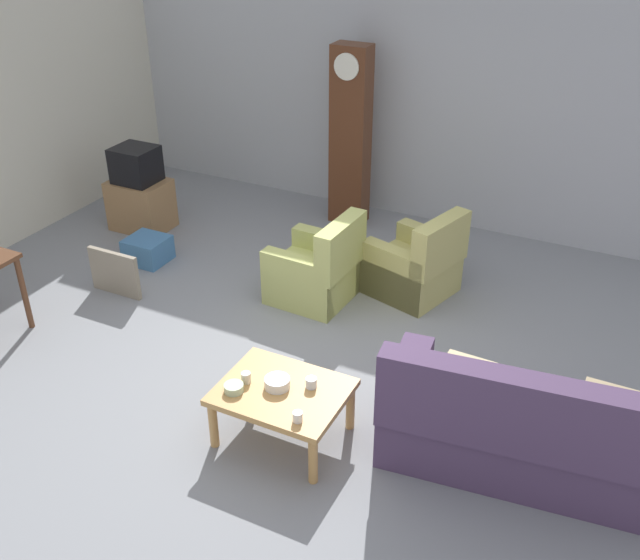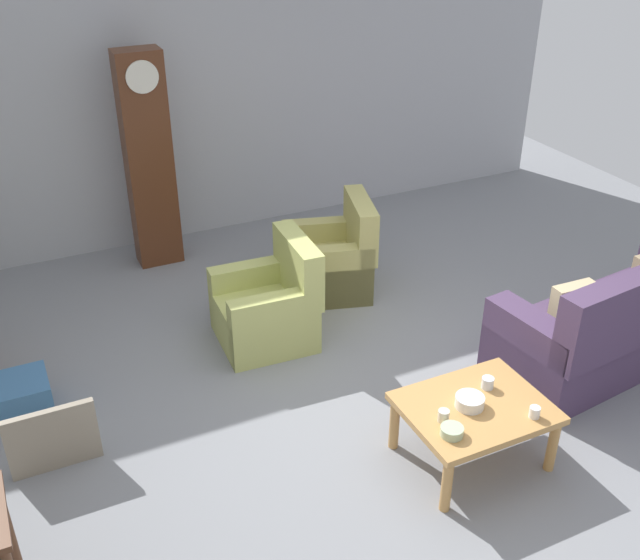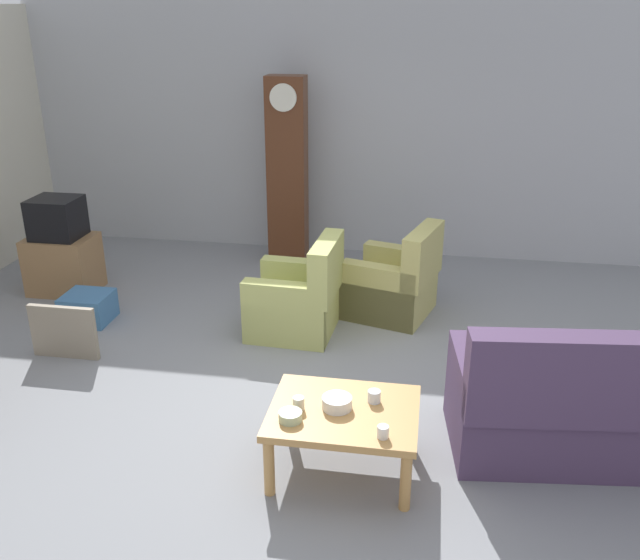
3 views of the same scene
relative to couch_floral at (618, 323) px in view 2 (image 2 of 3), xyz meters
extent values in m
plane|color=gray|center=(-2.07, 0.34, -0.35)|extent=(10.40, 10.40, 0.00)
cube|color=#ADAFB5|center=(-2.07, 3.94, 1.25)|extent=(8.40, 0.16, 3.20)
cube|color=#4C3856|center=(-0.01, 0.07, -0.13)|extent=(2.18, 1.07, 0.44)
cube|color=#4C3856|center=(-0.93, -0.04, -0.01)|extent=(0.33, 0.86, 0.68)
cube|color=#C6B284|center=(-0.49, 0.06, 0.27)|extent=(0.36, 0.13, 0.36)
cube|color=#B7BC66|center=(-2.51, 1.51, -0.15)|extent=(0.80, 0.80, 0.40)
cube|color=#B7BC66|center=(-2.19, 1.50, 0.31)|extent=(0.22, 0.77, 0.52)
cube|color=#B7BC66|center=(-2.49, 1.81, -0.05)|extent=(0.77, 0.20, 0.60)
cube|color=#B7BC66|center=(-2.52, 1.21, -0.05)|extent=(0.77, 0.20, 0.60)
cube|color=tan|center=(-1.64, 2.07, -0.15)|extent=(0.94, 0.94, 0.40)
cube|color=tan|center=(-1.33, 1.98, 0.31)|extent=(0.38, 0.78, 0.52)
cube|color=tan|center=(-1.56, 2.36, -0.05)|extent=(0.77, 0.36, 0.60)
cube|color=tan|center=(-1.72, 1.78, -0.05)|extent=(0.77, 0.36, 0.60)
cube|color=tan|center=(-1.76, -0.47, 0.08)|extent=(0.96, 0.76, 0.05)
cylinder|color=tan|center=(-2.18, -0.79, -0.15)|extent=(0.07, 0.07, 0.41)
cylinder|color=tan|center=(-1.34, -0.79, -0.15)|extent=(0.07, 0.07, 0.41)
cylinder|color=tan|center=(-2.18, -0.14, -0.15)|extent=(0.07, 0.07, 0.41)
cylinder|color=tan|center=(-1.34, -0.14, -0.15)|extent=(0.07, 0.07, 0.41)
cylinder|color=#56331E|center=(-4.69, -0.20, 0.03)|extent=(0.06, 0.06, 0.76)
cube|color=#562D19|center=(-2.94, 3.38, 0.73)|extent=(0.44, 0.28, 2.16)
cylinder|color=silver|center=(-2.94, 3.23, 1.58)|extent=(0.30, 0.02, 0.30)
cube|color=gray|center=(-4.36, 0.67, -0.11)|extent=(0.60, 0.05, 0.48)
cube|color=teal|center=(-4.52, 1.39, -0.21)|extent=(0.44, 0.41, 0.28)
cylinder|color=white|center=(-1.49, -0.73, 0.15)|extent=(0.07, 0.07, 0.08)
cylinder|color=silver|center=(-1.58, -0.34, 0.15)|extent=(0.09, 0.09, 0.08)
cylinder|color=beige|center=(-2.05, -0.51, 0.15)|extent=(0.08, 0.08, 0.09)
cylinder|color=white|center=(-1.81, -0.46, 0.15)|extent=(0.20, 0.20, 0.08)
cylinder|color=#B2C69E|center=(-2.07, -0.64, 0.14)|extent=(0.15, 0.15, 0.06)
camera|label=1|loc=(0.40, -4.18, 3.54)|focal=40.54mm
camera|label=2|loc=(-4.37, -3.53, 3.26)|focal=41.47mm
camera|label=3|loc=(-1.29, -4.18, 2.53)|focal=38.18mm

